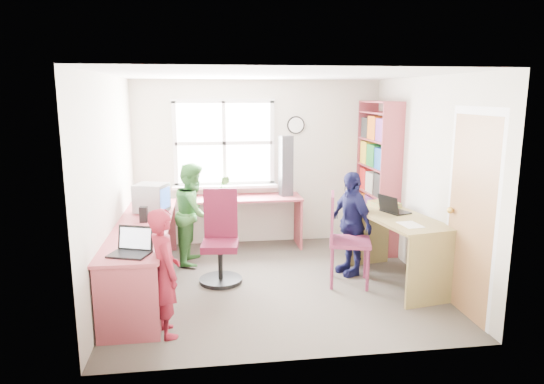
{
  "coord_description": "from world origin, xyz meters",
  "views": [
    {
      "loc": [
        -0.78,
        -5.35,
        2.19
      ],
      "look_at": [
        0.0,
        0.25,
        1.05
      ],
      "focal_mm": 32.0,
      "sensor_mm": 36.0,
      "label": 1
    }
  ],
  "objects_px": {
    "cd_tower": "(286,166)",
    "person_green": "(194,213)",
    "crt_monitor": "(152,198)",
    "person_red": "(164,273)",
    "laptop_right": "(393,209)",
    "bookshelf": "(377,179)",
    "person_navy": "(351,223)",
    "right_desk": "(397,235)",
    "swivel_chair": "(221,242)",
    "l_desk": "(158,259)",
    "potted_plant": "(224,186)",
    "laptop_left": "(132,247)",
    "wooden_chair": "(343,236)"
  },
  "relations": [
    {
      "from": "cd_tower",
      "to": "right_desk",
      "type": "bearing_deg",
      "value": -68.39
    },
    {
      "from": "l_desk",
      "to": "person_navy",
      "type": "height_order",
      "value": "person_navy"
    },
    {
      "from": "bookshelf",
      "to": "cd_tower",
      "type": "relative_size",
      "value": 2.43
    },
    {
      "from": "cd_tower",
      "to": "person_green",
      "type": "distance_m",
      "value": 1.51
    },
    {
      "from": "person_red",
      "to": "bookshelf",
      "type": "bearing_deg",
      "value": -71.1
    },
    {
      "from": "right_desk",
      "to": "potted_plant",
      "type": "height_order",
      "value": "potted_plant"
    },
    {
      "from": "l_desk",
      "to": "right_desk",
      "type": "relative_size",
      "value": 1.98
    },
    {
      "from": "right_desk",
      "to": "crt_monitor",
      "type": "distance_m",
      "value": 3.0
    },
    {
      "from": "wooden_chair",
      "to": "potted_plant",
      "type": "height_order",
      "value": "wooden_chair"
    },
    {
      "from": "right_desk",
      "to": "wooden_chair",
      "type": "distance_m",
      "value": 0.64
    },
    {
      "from": "wooden_chair",
      "to": "laptop_right",
      "type": "distance_m",
      "value": 0.7
    },
    {
      "from": "laptop_right",
      "to": "person_green",
      "type": "bearing_deg",
      "value": 47.07
    },
    {
      "from": "wooden_chair",
      "to": "person_red",
      "type": "bearing_deg",
      "value": -138.4
    },
    {
      "from": "wooden_chair",
      "to": "laptop_right",
      "type": "xyz_separation_m",
      "value": [
        0.63,
        0.11,
        0.28
      ]
    },
    {
      "from": "laptop_right",
      "to": "cd_tower",
      "type": "relative_size",
      "value": 0.45
    },
    {
      "from": "laptop_right",
      "to": "cd_tower",
      "type": "xyz_separation_m",
      "value": [
        -1.04,
        1.44,
        0.32
      ]
    },
    {
      "from": "potted_plant",
      "to": "person_green",
      "type": "relative_size",
      "value": 0.23
    },
    {
      "from": "laptop_left",
      "to": "person_red",
      "type": "xyz_separation_m",
      "value": [
        0.3,
        -0.14,
        -0.21
      ]
    },
    {
      "from": "swivel_chair",
      "to": "laptop_left",
      "type": "xyz_separation_m",
      "value": [
        -0.84,
        -1.13,
        0.34
      ]
    },
    {
      "from": "swivel_chair",
      "to": "person_green",
      "type": "xyz_separation_m",
      "value": [
        -0.32,
        0.71,
        0.19
      ]
    },
    {
      "from": "swivel_chair",
      "to": "wooden_chair",
      "type": "bearing_deg",
      "value": -5.59
    },
    {
      "from": "right_desk",
      "to": "bookshelf",
      "type": "height_order",
      "value": "bookshelf"
    },
    {
      "from": "l_desk",
      "to": "laptop_right",
      "type": "height_order",
      "value": "laptop_right"
    },
    {
      "from": "l_desk",
      "to": "swivel_chair",
      "type": "distance_m",
      "value": 0.83
    },
    {
      "from": "crt_monitor",
      "to": "potted_plant",
      "type": "relative_size",
      "value": 1.49
    },
    {
      "from": "bookshelf",
      "to": "person_navy",
      "type": "relative_size",
      "value": 1.64
    },
    {
      "from": "swivel_chair",
      "to": "crt_monitor",
      "type": "height_order",
      "value": "crt_monitor"
    },
    {
      "from": "right_desk",
      "to": "person_green",
      "type": "distance_m",
      "value": 2.59
    },
    {
      "from": "swivel_chair",
      "to": "cd_tower",
      "type": "distance_m",
      "value": 1.75
    },
    {
      "from": "swivel_chair",
      "to": "crt_monitor",
      "type": "distance_m",
      "value": 1.05
    },
    {
      "from": "bookshelf",
      "to": "crt_monitor",
      "type": "relative_size",
      "value": 4.66
    },
    {
      "from": "potted_plant",
      "to": "person_navy",
      "type": "xyz_separation_m",
      "value": [
        1.49,
        -1.28,
        -0.26
      ]
    },
    {
      "from": "bookshelf",
      "to": "person_green",
      "type": "xyz_separation_m",
      "value": [
        -2.6,
        -0.29,
        -0.34
      ]
    },
    {
      "from": "potted_plant",
      "to": "person_navy",
      "type": "bearing_deg",
      "value": -40.59
    },
    {
      "from": "l_desk",
      "to": "person_navy",
      "type": "bearing_deg",
      "value": 12.2
    },
    {
      "from": "crt_monitor",
      "to": "person_red",
      "type": "xyz_separation_m",
      "value": [
        0.28,
        -1.74,
        -0.33
      ]
    },
    {
      "from": "right_desk",
      "to": "person_green",
      "type": "relative_size",
      "value": 1.13
    },
    {
      "from": "swivel_chair",
      "to": "person_navy",
      "type": "height_order",
      "value": "person_navy"
    },
    {
      "from": "laptop_left",
      "to": "person_green",
      "type": "bearing_deg",
      "value": 93.85
    },
    {
      "from": "person_red",
      "to": "swivel_chair",
      "type": "bearing_deg",
      "value": -43.15
    },
    {
      "from": "person_red",
      "to": "person_navy",
      "type": "xyz_separation_m",
      "value": [
        2.14,
        1.29,
        0.04
      ]
    },
    {
      "from": "person_green",
      "to": "person_navy",
      "type": "relative_size",
      "value": 1.03
    },
    {
      "from": "person_green",
      "to": "swivel_chair",
      "type": "bearing_deg",
      "value": -148.33
    },
    {
      "from": "crt_monitor",
      "to": "person_red",
      "type": "bearing_deg",
      "value": -62.6
    },
    {
      "from": "swivel_chair",
      "to": "person_green",
      "type": "relative_size",
      "value": 0.83
    },
    {
      "from": "person_red",
      "to": "cd_tower",
      "type": "bearing_deg",
      "value": -51.27
    },
    {
      "from": "right_desk",
      "to": "person_red",
      "type": "distance_m",
      "value": 2.74
    },
    {
      "from": "cd_tower",
      "to": "person_red",
      "type": "distance_m",
      "value": 3.01
    },
    {
      "from": "right_desk",
      "to": "cd_tower",
      "type": "xyz_separation_m",
      "value": [
        -1.05,
        1.61,
        0.6
      ]
    },
    {
      "from": "bookshelf",
      "to": "person_green",
      "type": "bearing_deg",
      "value": -173.67
    }
  ]
}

